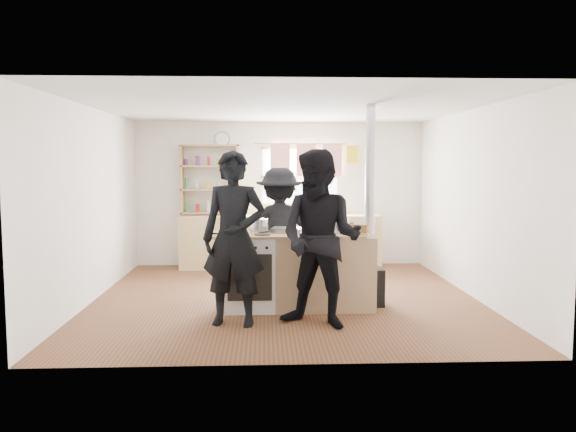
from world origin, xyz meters
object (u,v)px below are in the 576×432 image
object	(u,v)px
roast_tray	(287,230)
person_near_right	(320,239)
thermos	(322,205)
stockpot_counter	(339,226)
cooking_island	(299,271)
person_far	(280,229)
stockpot_stove	(259,225)
flue_heater	(369,253)
person_near_left	(234,238)
skillet_greens	(234,233)
bread_board	(358,230)

from	to	relation	value
roast_tray	person_near_right	world-z (taller)	person_near_right
thermos	stockpot_counter	xyz separation A→B (m)	(-0.07, -2.77, -0.04)
stockpot_counter	thermos	bearing A→B (deg)	88.48
cooking_island	stockpot_counter	size ratio (longest dim) A/B	7.17
cooking_island	stockpot_counter	world-z (taller)	stockpot_counter
person_near_right	person_far	bearing A→B (deg)	128.61
stockpot_stove	person_near_right	world-z (taller)	person_near_right
flue_heater	person_far	xyz separation A→B (m)	(-1.10, 0.87, 0.20)
person_near_left	cooking_island	bearing A→B (deg)	51.85
stockpot_stove	cooking_island	bearing A→B (deg)	-19.21
thermos	skillet_greens	distance (m)	3.25
stockpot_counter	person_near_left	size ratio (longest dim) A/B	0.14
roast_tray	flue_heater	distance (m)	1.08
cooking_island	stockpot_counter	distance (m)	0.74
roast_tray	bread_board	world-z (taller)	bread_board
person_far	bread_board	bearing A→B (deg)	128.06
bread_board	person_near_right	xyz separation A→B (m)	(-0.52, -0.67, -0.02)
cooking_island	skillet_greens	size ratio (longest dim) A/B	7.06
stockpot_counter	person_near_right	distance (m)	0.85
cooking_island	stockpot_stove	xyz separation A→B (m)	(-0.49, 0.17, 0.55)
thermos	roast_tray	xyz separation A→B (m)	(-0.71, -2.73, -0.10)
stockpot_stove	bread_board	bearing A→B (deg)	-13.77
stockpot_counter	person_far	bearing A→B (deg)	124.78
roast_tray	person_near_left	size ratio (longest dim) A/B	0.22
cooking_island	bread_board	distance (m)	0.88
skillet_greens	person_near_right	world-z (taller)	person_near_right
cooking_island	roast_tray	distance (m)	0.52
stockpot_stove	flue_heater	distance (m)	1.42
roast_tray	person_near_right	xyz separation A→B (m)	(0.32, -0.83, -0.00)
stockpot_counter	person_near_left	world-z (taller)	person_near_left
flue_heater	roast_tray	bearing A→B (deg)	-174.72
thermos	skillet_greens	xyz separation A→B (m)	(-1.34, -2.96, -0.11)
roast_tray	bread_board	bearing A→B (deg)	-10.81
cooking_island	person_far	world-z (taller)	person_far
skillet_greens	person_near_right	distance (m)	1.13
roast_tray	bread_board	xyz separation A→B (m)	(0.84, -0.16, 0.01)
stockpot_stove	stockpot_counter	distance (m)	0.99
flue_heater	person_far	distance (m)	1.42
roast_tray	person_far	xyz separation A→B (m)	(-0.07, 0.97, -0.11)
cooking_island	stockpot_stove	distance (m)	0.75
person_near_right	skillet_greens	bearing A→B (deg)	174.15
roast_tray	stockpot_counter	size ratio (longest dim) A/B	1.54
person_near_left	person_far	size ratio (longest dim) A/B	1.11
stockpot_stove	person_near_right	size ratio (longest dim) A/B	0.12
stockpot_counter	person_near_right	bearing A→B (deg)	-111.54
stockpot_stove	person_near_right	distance (m)	1.17
stockpot_counter	flue_heater	world-z (taller)	flue_heater
person_near_right	flue_heater	bearing A→B (deg)	78.92
bread_board	person_far	bearing A→B (deg)	128.97
cooking_island	person_near_right	xyz separation A→B (m)	(0.18, -0.79, 0.50)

